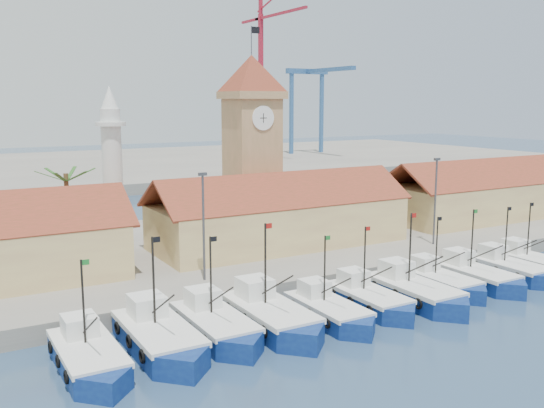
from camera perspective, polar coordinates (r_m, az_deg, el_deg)
ground at (r=48.45m, az=13.02°, el=-10.18°), size 400.00×400.00×0.00m
quay at (r=67.01m, az=-1.04°, el=-3.73°), size 140.00×32.00×1.50m
terminal at (r=147.33m, az=-17.44°, el=3.23°), size 240.00×80.00×2.00m
boat_0 at (r=39.50m, az=-16.81°, el=-13.84°), size 3.47×9.49×7.18m
boat_1 at (r=41.19m, az=-10.46°, el=-12.47°), size 3.85×10.53×7.97m
boat_2 at (r=42.92m, az=-5.20°, el=-11.50°), size 3.59×9.83×7.44m
boat_3 at (r=44.23m, az=0.01°, el=-10.71°), size 3.89×10.66×8.06m
boat_4 at (r=45.92m, az=5.52°, el=-10.16°), size 3.27×8.96×6.78m
boat_5 at (r=48.88m, az=9.24°, el=-8.99°), size 3.33×9.13×6.91m
boat_6 at (r=51.03m, az=13.44°, el=-8.23°), size 3.73×10.22×7.73m
boat_7 at (r=54.83m, az=15.70°, el=-7.18°), size 3.26×8.94×6.76m
boat_8 at (r=57.29m, az=18.79°, el=-6.57°), size 3.45×9.46×7.16m
boat_9 at (r=60.83m, az=21.62°, el=-5.83°), size 3.36×9.20×6.96m
boat_10 at (r=63.93m, az=23.43°, el=-5.21°), size 3.38×9.25×7.00m
hall_center at (r=62.93m, az=0.71°, el=-1.59°), size 27.04×10.13×7.61m
hall_right at (r=83.64m, az=19.94°, el=0.62°), size 31.20×10.13×7.61m
clock_tower at (r=67.10m, az=-1.90°, el=5.97°), size 5.80×5.80×22.70m
minaret at (r=63.63m, az=-14.79°, el=3.45°), size 3.00×3.00×16.30m
palm_tree at (r=61.04m, az=-18.68°, el=-0.29°), size 5.60×5.03×8.39m
lamp_posts at (r=56.14m, az=5.31°, el=-0.41°), size 80.70×0.25×9.03m
crane_red_right at (r=156.99m, az=-0.85°, el=13.06°), size 1.00×31.09×42.96m
gantry at (r=168.18m, az=3.94°, el=10.87°), size 13.00×22.00×23.20m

